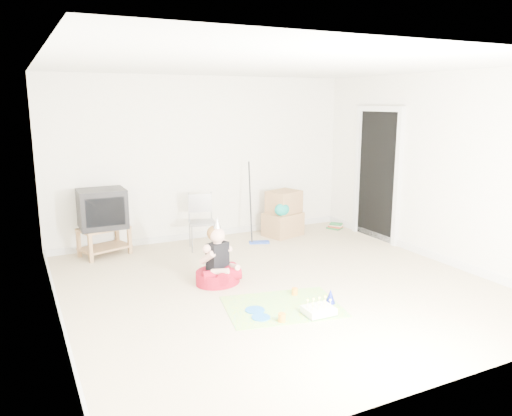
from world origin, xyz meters
name	(u,v)px	position (x,y,z in m)	size (l,w,h in m)	color
ground	(278,285)	(0.00, 0.00, 0.00)	(5.00, 5.00, 0.00)	#C7B38F
doorway_recess	(378,176)	(2.48, 1.20, 1.02)	(0.02, 0.90, 2.05)	black
tv_stand	(104,239)	(-1.68, 2.19, 0.25)	(0.77, 0.61, 0.42)	olive
crt_tv	(102,209)	(-1.68, 2.19, 0.70)	(0.65, 0.54, 0.56)	black
folding_chair	(202,222)	(-0.29, 1.87, 0.41)	(0.46, 0.44, 0.85)	gray
cardboard_boxes	(283,214)	(1.21, 2.02, 0.36)	(0.70, 0.62, 0.75)	#A0774D
floor_mop	(259,227)	(0.62, 1.75, 0.26)	(0.33, 0.41, 1.26)	#2240AA
book_pile	(335,226)	(2.25, 2.00, 0.05)	(0.26, 0.29, 0.10)	#236A34
seated_woman	(218,269)	(-0.62, 0.40, 0.18)	(0.77, 0.77, 0.84)	maroon
party_mat	(283,306)	(-0.27, -0.60, 0.00)	(1.24, 0.90, 0.01)	#FF3580
birthday_cake	(319,311)	(-0.03, -0.95, 0.04)	(0.31, 0.25, 0.15)	white
blue_plate_near	(255,310)	(-0.59, -0.56, 0.01)	(0.21, 0.21, 0.01)	blue
blue_plate_far	(261,317)	(-0.61, -0.76, 0.01)	(0.20, 0.20, 0.01)	blue
orange_cup_near	(295,291)	(0.02, -0.37, 0.05)	(0.07, 0.07, 0.08)	orange
orange_cup_far	(282,318)	(-0.47, -0.93, 0.05)	(0.08, 0.08, 0.09)	orange
blue_party_hat	(330,296)	(0.25, -0.75, 0.09)	(0.11, 0.11, 0.16)	#1827AB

